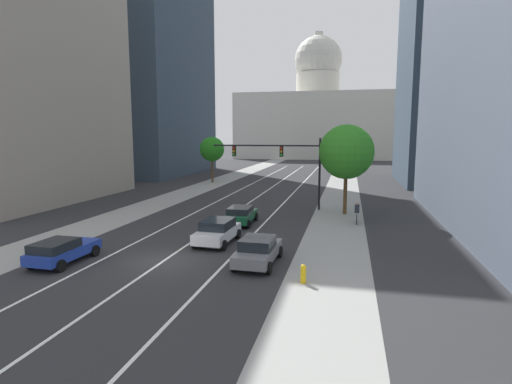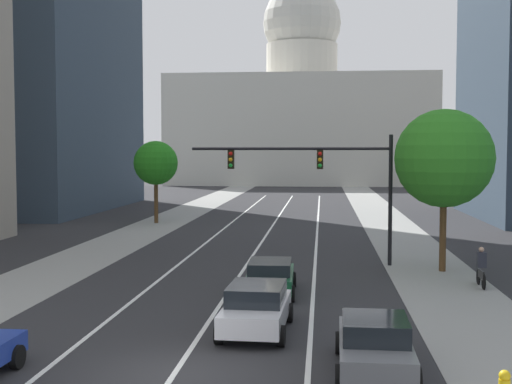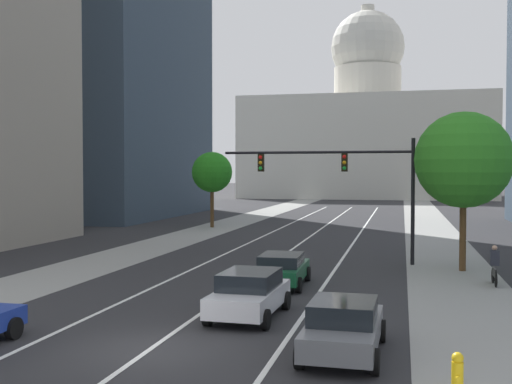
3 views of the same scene
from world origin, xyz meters
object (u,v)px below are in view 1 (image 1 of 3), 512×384
at_px(capitol_building, 317,118).
at_px(car_green, 241,215).
at_px(traffic_signal_mast, 283,158).
at_px(fire_hydrant, 303,274).
at_px(car_gray, 258,250).
at_px(car_blue, 62,250).
at_px(car_white, 217,231).
at_px(cyclist, 357,213).
at_px(street_tree_near_left, 212,149).
at_px(street_tree_mid_right, 346,152).

relative_size(capitol_building, car_green, 10.53).
distance_m(traffic_signal_mast, fire_hydrant, 20.05).
height_order(car_gray, car_blue, car_gray).
bearing_deg(car_green, car_white, 178.68).
distance_m(fire_hydrant, cyclist, 14.22).
height_order(traffic_signal_mast, street_tree_near_left, traffic_signal_mast).
xyz_separation_m(car_white, cyclist, (8.79, 8.03, 0.05)).
relative_size(car_green, street_tree_near_left, 0.65).
bearing_deg(fire_hydrant, street_tree_near_left, 114.58).
xyz_separation_m(capitol_building, street_tree_near_left, (-9.42, -70.34, -6.85)).
distance_m(car_gray, fire_hydrant, 3.57).
bearing_deg(car_green, street_tree_mid_right, -53.87).
bearing_deg(car_blue, traffic_signal_mast, -24.22).
xyz_separation_m(cyclist, street_tree_mid_right, (-0.96, 3.75, 4.56)).
bearing_deg(car_blue, car_gray, -76.79).
bearing_deg(car_gray, capitol_building, 4.03).
distance_m(car_white, car_blue, 9.03).
bearing_deg(car_blue, cyclist, -47.42).
height_order(car_white, cyclist, cyclist).
bearing_deg(capitol_building, car_gray, -87.20).
bearing_deg(car_gray, car_green, 21.38).
bearing_deg(fire_hydrant, cyclist, 79.25).
bearing_deg(capitol_building, fire_hydrant, -85.84).
bearing_deg(street_tree_mid_right, car_white, -123.60).
xyz_separation_m(car_white, car_blue, (-6.91, -5.82, -0.08)).
height_order(car_gray, fire_hydrant, car_gray).
relative_size(car_blue, traffic_signal_mast, 0.41).
bearing_deg(car_white, traffic_signal_mast, -7.11).
distance_m(capitol_building, car_gray, 106.49).
bearing_deg(traffic_signal_mast, car_white, -99.17).
distance_m(car_gray, car_blue, 10.59).
distance_m(car_green, street_tree_near_left, 28.64).
xyz_separation_m(capitol_building, fire_hydrant, (7.86, -108.13, -11.17)).
bearing_deg(car_green, fire_hydrant, -153.68).
bearing_deg(street_tree_mid_right, capitol_building, 96.03).
xyz_separation_m(car_white, car_green, (0.00, 5.79, -0.06)).
xyz_separation_m(car_gray, fire_hydrant, (2.69, -2.33, -0.30)).
bearing_deg(capitol_building, cyclist, -83.63).
relative_size(traffic_signal_mast, fire_hydrant, 11.19).
distance_m(capitol_building, cyclist, 95.36).
bearing_deg(street_tree_mid_right, car_green, -142.56).
xyz_separation_m(car_blue, fire_hydrant, (13.04, -0.11, -0.27)).
xyz_separation_m(traffic_signal_mast, fire_hydrant, (4.00, -19.19, -4.24)).
height_order(car_gray, car_green, car_gray).
bearing_deg(car_blue, street_tree_near_left, 7.57).
relative_size(cyclist, street_tree_mid_right, 0.22).
bearing_deg(cyclist, traffic_signal_mast, 52.62).
bearing_deg(car_gray, fire_hydrant, -129.66).
relative_size(car_gray, cyclist, 2.57).
relative_size(car_gray, traffic_signal_mast, 0.43).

